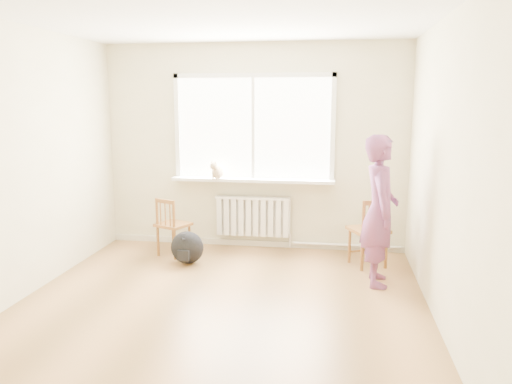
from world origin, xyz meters
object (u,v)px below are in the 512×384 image
at_px(chair_right, 370,232).
at_px(cat, 217,171).
at_px(chair_left, 171,227).
at_px(person, 380,211).
at_px(backpack, 187,248).

relative_size(chair_right, cat, 2.27).
relative_size(chair_left, person, 0.47).
bearing_deg(backpack, chair_left, 136.28).
bearing_deg(person, cat, 61.67).
xyz_separation_m(chair_left, cat, (0.52, 0.40, 0.67)).
bearing_deg(person, chair_left, 74.85).
xyz_separation_m(chair_right, cat, (-1.96, 0.45, 0.63)).
bearing_deg(cat, chair_left, -128.65).
bearing_deg(chair_right, person, 69.00).
bearing_deg(chair_left, backpack, 160.16).
relative_size(chair_left, chair_right, 0.90).
height_order(chair_right, cat, cat).
height_order(chair_right, person, person).
bearing_deg(person, backpack, 80.02).
xyz_separation_m(person, backpack, (-2.23, 0.32, -0.61)).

